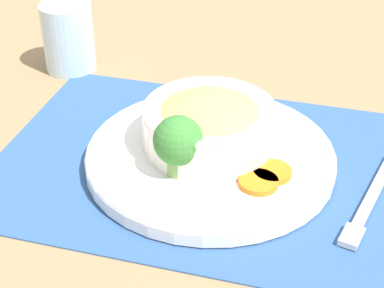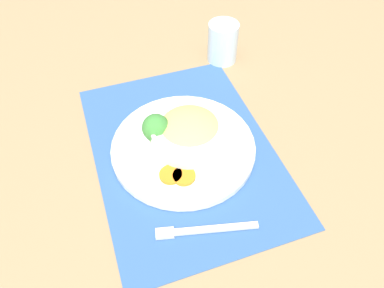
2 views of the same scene
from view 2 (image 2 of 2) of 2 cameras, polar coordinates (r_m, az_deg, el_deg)
The scene contains 9 objects.
ground_plane at distance 0.79m, azimuth -1.31°, elevation -1.08°, with size 4.00×4.00×0.00m, color #8C704C.
placemat at distance 0.79m, azimuth -1.31°, elevation -0.99°, with size 0.52×0.37×0.00m.
plate at distance 0.78m, azimuth -1.33°, elevation -0.36°, with size 0.30×0.30×0.02m.
bowl at distance 0.76m, azimuth -0.39°, elevation 2.03°, with size 0.16×0.16×0.06m.
broccoli_floret at distance 0.75m, azimuth -5.51°, elevation 2.34°, with size 0.06×0.06×0.07m.
carrot_slice_near at distance 0.72m, azimuth -3.27°, elevation -4.69°, with size 0.04×0.04×0.01m.
carrot_slice_middle at distance 0.72m, azimuth -1.21°, elevation -4.91°, with size 0.04×0.04×0.01m.
water_glass at distance 1.00m, azimuth 4.69°, elevation 14.90°, with size 0.08×0.08×0.10m.
fork at distance 0.68m, azimuth 0.72°, elevation -13.02°, with size 0.06×0.18×0.01m.
Camera 2 is at (-0.48, 0.15, 0.60)m, focal length 35.00 mm.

